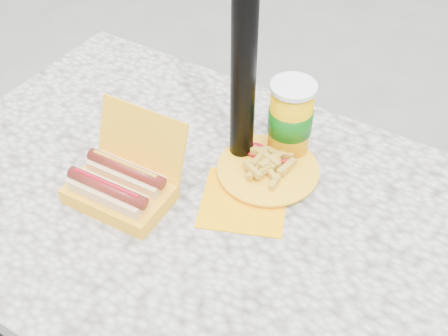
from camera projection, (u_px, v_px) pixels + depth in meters
The scene contains 5 objects.
picnic_table at pixel (202, 236), 1.19m from camera, with size 1.20×0.80×0.75m.
umbrella_pole at pixel (245, 5), 0.97m from camera, with size 0.05×0.05×2.20m, color black.
hotdog_box at pixel (121, 185), 1.10m from camera, with size 0.20×0.18×0.16m.
fries_plate at pixel (266, 171), 1.16m from camera, with size 0.22×0.31×0.04m.
soda_cup at pixel (290, 120), 1.16m from camera, with size 0.09×0.09×0.18m.
Camera 1 is at (0.44, -0.62, 1.57)m, focal length 45.00 mm.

